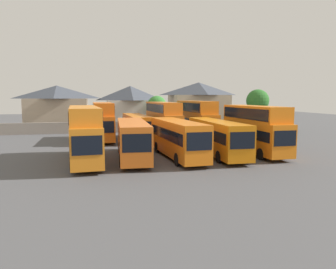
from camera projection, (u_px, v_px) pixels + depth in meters
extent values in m
plane|color=#4C4C4F|center=(147.00, 136.00, 48.70)|extent=(140.00, 140.00, 0.00)
cube|color=gray|center=(142.00, 126.00, 54.06)|extent=(56.00, 0.50, 1.80)
cube|color=orange|center=(85.00, 141.00, 28.93)|extent=(3.25, 11.56, 3.14)
cube|color=black|center=(87.00, 146.00, 23.42)|extent=(2.17, 0.23, 1.42)
cube|color=black|center=(85.00, 136.00, 28.89)|extent=(3.23, 10.65, 0.99)
cube|color=orange|center=(84.00, 115.00, 28.94)|extent=(3.16, 10.99, 1.42)
cube|color=black|center=(84.00, 115.00, 28.94)|extent=(3.21, 10.42, 1.00)
cylinder|color=black|center=(101.00, 163.00, 26.03)|extent=(0.38, 1.12, 1.10)
cylinder|color=black|center=(72.00, 164.00, 25.40)|extent=(0.38, 1.12, 1.10)
cylinder|color=black|center=(95.00, 149.00, 32.78)|extent=(0.38, 1.12, 1.10)
cylinder|color=black|center=(72.00, 150.00, 32.15)|extent=(0.38, 1.12, 1.10)
cube|color=orange|center=(132.00, 138.00, 30.45)|extent=(3.09, 11.89, 3.14)
cube|color=black|center=(137.00, 143.00, 24.61)|extent=(2.23, 0.18, 1.42)
cube|color=black|center=(132.00, 134.00, 30.40)|extent=(3.08, 10.95, 0.99)
cylinder|color=black|center=(149.00, 160.00, 27.22)|extent=(0.35, 1.11, 1.10)
cylinder|color=black|center=(121.00, 161.00, 26.83)|extent=(0.35, 1.11, 1.10)
cylinder|color=black|center=(142.00, 147.00, 34.37)|extent=(0.35, 1.11, 1.10)
cylinder|color=black|center=(119.00, 147.00, 33.99)|extent=(0.35, 1.11, 1.10)
cube|color=orange|center=(177.00, 138.00, 30.88)|extent=(3.14, 11.51, 3.20)
cube|color=black|center=(199.00, 141.00, 25.38)|extent=(2.11, 0.22, 1.44)
cube|color=black|center=(177.00, 134.00, 30.83)|extent=(3.12, 10.60, 1.01)
cylinder|color=black|center=(202.00, 158.00, 27.97)|extent=(0.37, 1.12, 1.10)
cylinder|color=black|center=(177.00, 160.00, 27.37)|extent=(0.37, 1.12, 1.10)
cylinder|color=black|center=(177.00, 146.00, 34.71)|extent=(0.37, 1.12, 1.10)
cylinder|color=black|center=(157.00, 147.00, 34.11)|extent=(0.37, 1.12, 1.10)
cube|color=orange|center=(217.00, 136.00, 32.17)|extent=(2.52, 11.85, 3.10)
cube|color=black|center=(243.00, 140.00, 26.36)|extent=(2.14, 0.10, 1.39)
cube|color=black|center=(217.00, 133.00, 32.13)|extent=(2.55, 10.90, 0.98)
cylinder|color=black|center=(243.00, 156.00, 28.99)|extent=(0.31, 1.10, 1.10)
cylinder|color=black|center=(219.00, 157.00, 28.53)|extent=(0.31, 1.10, 1.10)
cylinder|color=black|center=(215.00, 144.00, 36.12)|extent=(0.31, 1.10, 1.10)
cylinder|color=black|center=(195.00, 145.00, 35.66)|extent=(0.31, 1.10, 1.10)
cube|color=orange|center=(255.00, 136.00, 33.17)|extent=(2.77, 10.41, 3.01)
cube|color=black|center=(285.00, 138.00, 28.13)|extent=(2.14, 0.15, 1.35)
cube|color=black|center=(255.00, 132.00, 33.13)|extent=(2.78, 9.59, 0.95)
cube|color=orange|center=(254.00, 113.00, 33.16)|extent=(2.71, 9.89, 1.52)
cube|color=black|center=(254.00, 113.00, 33.16)|extent=(2.78, 9.38, 1.06)
cylinder|color=black|center=(282.00, 153.00, 30.50)|extent=(0.34, 1.11, 1.10)
cylinder|color=black|center=(261.00, 154.00, 29.96)|extent=(0.34, 1.11, 1.10)
cylinder|color=black|center=(249.00, 144.00, 36.68)|extent=(0.34, 1.11, 1.10)
cylinder|color=black|center=(231.00, 144.00, 36.14)|extent=(0.34, 1.11, 1.10)
cube|color=orange|center=(103.00, 126.00, 43.15)|extent=(2.71, 10.24, 3.08)
cube|color=black|center=(105.00, 127.00, 38.17)|extent=(2.15, 0.14, 1.39)
cube|color=black|center=(103.00, 124.00, 43.10)|extent=(2.72, 9.43, 0.97)
cube|color=orange|center=(103.00, 109.00, 43.12)|extent=(2.64, 9.73, 1.59)
cube|color=black|center=(103.00, 109.00, 43.12)|extent=(2.72, 9.23, 1.11)
cylinder|color=black|center=(114.00, 139.00, 40.52)|extent=(0.33, 1.11, 1.10)
cylinder|color=black|center=(95.00, 140.00, 39.99)|extent=(0.33, 1.11, 1.10)
cylinder|color=black|center=(110.00, 134.00, 46.61)|extent=(0.33, 1.11, 1.10)
cylinder|color=black|center=(94.00, 134.00, 46.08)|extent=(0.33, 1.11, 1.10)
cube|color=orange|center=(137.00, 126.00, 43.70)|extent=(2.93, 10.97, 3.02)
cube|color=black|center=(144.00, 127.00, 38.42)|extent=(2.15, 0.18, 1.36)
cube|color=black|center=(137.00, 124.00, 43.66)|extent=(2.93, 10.10, 0.95)
cylinder|color=black|center=(150.00, 139.00, 40.90)|extent=(0.35, 1.11, 1.10)
cylinder|color=black|center=(132.00, 139.00, 40.33)|extent=(0.35, 1.11, 1.10)
cylinder|color=black|center=(141.00, 133.00, 47.37)|extent=(0.35, 1.11, 1.10)
cylinder|color=black|center=(125.00, 134.00, 46.80)|extent=(0.35, 1.11, 1.10)
cube|color=orange|center=(163.00, 125.00, 44.69)|extent=(3.21, 10.74, 3.16)
cube|color=black|center=(175.00, 126.00, 39.58)|extent=(2.19, 0.23, 1.42)
cube|color=black|center=(163.00, 122.00, 44.65)|extent=(3.19, 9.90, 1.00)
cube|color=orange|center=(163.00, 108.00, 44.68)|extent=(3.13, 10.21, 1.55)
cube|color=black|center=(163.00, 108.00, 44.68)|extent=(3.18, 9.68, 1.08)
cylinder|color=black|center=(179.00, 138.00, 42.04)|extent=(0.38, 1.12, 1.10)
cylinder|color=black|center=(162.00, 138.00, 41.40)|extent=(0.38, 1.12, 1.10)
cylinder|color=black|center=(165.00, 132.00, 48.30)|extent=(0.38, 1.12, 1.10)
cylinder|color=black|center=(150.00, 133.00, 47.67)|extent=(0.38, 1.12, 1.10)
cube|color=orange|center=(196.00, 124.00, 45.95)|extent=(2.97, 11.32, 3.18)
cube|color=black|center=(211.00, 125.00, 40.49)|extent=(2.21, 0.17, 1.43)
cube|color=black|center=(196.00, 122.00, 45.90)|extent=(2.97, 10.43, 1.00)
cube|color=orange|center=(196.00, 107.00, 45.94)|extent=(2.89, 10.76, 1.70)
cube|color=black|center=(196.00, 107.00, 45.94)|extent=(2.96, 10.20, 1.19)
cylinder|color=black|center=(213.00, 137.00, 43.05)|extent=(0.34, 1.11, 1.10)
cylinder|color=black|center=(197.00, 137.00, 42.47)|extent=(0.34, 1.11, 1.10)
cylinder|color=black|center=(196.00, 131.00, 49.74)|extent=(0.34, 1.11, 1.10)
cylinder|color=black|center=(181.00, 132.00, 49.17)|extent=(0.34, 1.11, 1.10)
cube|color=tan|center=(58.00, 114.00, 58.22)|extent=(10.49, 6.68, 5.51)
pyramid|color=#3D424C|center=(57.00, 92.00, 57.77)|extent=(11.02, 7.01, 2.30)
cube|color=silver|center=(131.00, 114.00, 61.09)|extent=(8.60, 7.38, 5.17)
pyramid|color=#3D424C|center=(130.00, 93.00, 60.64)|extent=(9.03, 7.75, 2.65)
cube|color=tan|center=(198.00, 110.00, 65.14)|extent=(10.83, 7.89, 6.17)
pyramid|color=#3D424C|center=(199.00, 89.00, 64.65)|extent=(11.38, 8.29, 2.48)
cylinder|color=brown|center=(157.00, 121.00, 57.04)|extent=(0.55, 0.55, 3.17)
sphere|color=#387F33|center=(157.00, 105.00, 56.72)|extent=(3.33, 3.33, 3.33)
cylinder|color=brown|center=(257.00, 120.00, 56.15)|extent=(0.48, 0.48, 3.80)
sphere|color=#2D6B28|center=(258.00, 101.00, 55.77)|extent=(3.87, 3.87, 3.87)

